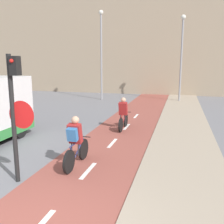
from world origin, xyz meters
TOP-DOWN VIEW (x-y plane):
  - building_row_background at (0.00, 23.27)m, footprint 60.00×5.20m
  - traffic_light_pole at (-1.41, 1.99)m, footprint 0.67×0.26m
  - street_lamp_far at (-3.88, 16.32)m, footprint 0.36×0.36m
  - street_lamp_sidewalk at (2.25, 17.10)m, footprint 0.36×0.36m
  - cyclist_near at (-0.45, 3.22)m, footprint 0.46×1.68m
  - cyclist_far at (-0.07, 7.58)m, footprint 0.46×1.64m

SIDE VIEW (x-z plane):
  - cyclist_far at x=-0.07m, z-range -0.06..1.38m
  - cyclist_near at x=-0.45m, z-range -0.03..1.44m
  - traffic_light_pole at x=-1.41m, z-range 0.37..3.50m
  - street_lamp_sidewalk at x=2.25m, z-range 0.74..7.20m
  - street_lamp_far at x=-3.88m, z-range 0.76..7.71m
  - building_row_background at x=0.00m, z-range 0.01..12.18m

